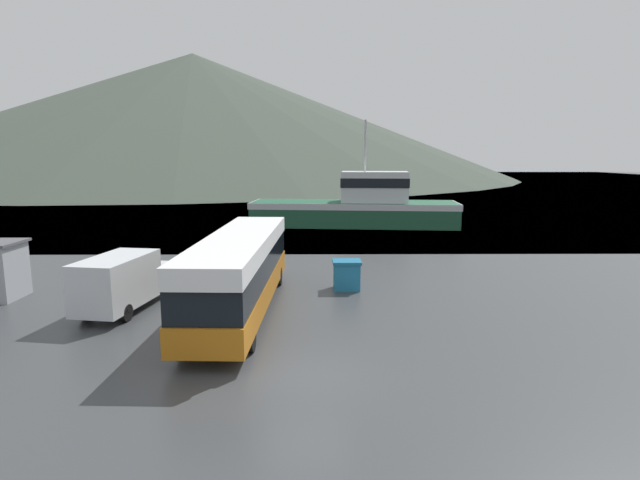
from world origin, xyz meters
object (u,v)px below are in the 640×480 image
(tour_bus, at_px, (240,269))
(fishing_boat, at_px, (358,206))
(storage_bin, at_px, (347,275))
(delivery_van, at_px, (124,280))

(tour_bus, distance_m, fishing_boat, 27.27)
(storage_bin, bearing_deg, delivery_van, -161.69)
(tour_bus, bearing_deg, delivery_van, 178.58)
(delivery_van, relative_size, storage_bin, 4.10)
(tour_bus, distance_m, storage_bin, 5.88)
(fishing_boat, bearing_deg, storage_bin, 179.40)
(tour_bus, relative_size, delivery_van, 2.12)
(delivery_van, xyz_separation_m, fishing_boat, (12.08, 26.02, 0.59))
(tour_bus, xyz_separation_m, storage_bin, (4.63, 3.46, -1.09))
(delivery_van, distance_m, storage_bin, 10.10)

